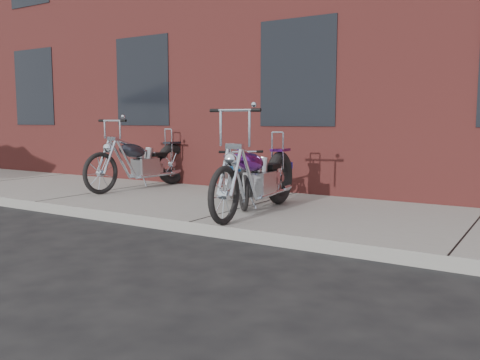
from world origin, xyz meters
The scene contains 6 objects.
ground centered at (0.00, 0.00, 0.00)m, with size 120.00×120.00×0.00m, color black.
sidewalk centered at (0.00, 1.50, 0.07)m, with size 22.00×3.00×0.15m, color gray.
building_brick centered at (0.00, 8.00, 4.00)m, with size 22.00×10.00×8.00m, color maroon.
chopper_purple centered at (0.38, 1.02, 0.60)m, with size 0.60×2.48×1.39m.
chopper_blue centered at (-0.33, 1.58, 0.51)m, with size 1.40×1.57×0.87m.
chopper_third centered at (-2.68, 2.05, 0.60)m, with size 0.61×2.50×1.27m.
Camera 1 is at (3.79, -4.89, 1.38)m, focal length 38.00 mm.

